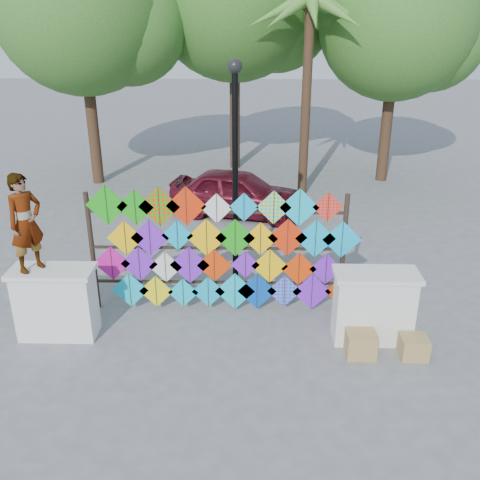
{
  "coord_description": "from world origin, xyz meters",
  "views": [
    {
      "loc": [
        0.63,
        -8.1,
        5.19
      ],
      "look_at": [
        0.43,
        0.6,
        1.5
      ],
      "focal_mm": 40.0,
      "sensor_mm": 36.0,
      "label": 1
    }
  ],
  "objects_px": {
    "kite_rack": "(221,251)",
    "vendor_woman": "(26,223)",
    "lamppost": "(235,155)",
    "sedan": "(238,193)"
  },
  "relations": [
    {
      "from": "kite_rack",
      "to": "vendor_woman",
      "type": "bearing_deg",
      "value": -163.3
    },
    {
      "from": "vendor_woman",
      "to": "lamppost",
      "type": "bearing_deg",
      "value": -21.74
    },
    {
      "from": "vendor_woman",
      "to": "lamppost",
      "type": "relative_size",
      "value": 0.37
    },
    {
      "from": "vendor_woman",
      "to": "lamppost",
      "type": "distance_m",
      "value": 4.01
    },
    {
      "from": "sedan",
      "to": "lamppost",
      "type": "xyz_separation_m",
      "value": [
        0.05,
        -3.96,
        2.05
      ]
    },
    {
      "from": "vendor_woman",
      "to": "sedan",
      "type": "height_order",
      "value": "vendor_woman"
    },
    {
      "from": "kite_rack",
      "to": "lamppost",
      "type": "distance_m",
      "value": 1.96
    },
    {
      "from": "kite_rack",
      "to": "lamppost",
      "type": "bearing_deg",
      "value": 80.18
    },
    {
      "from": "kite_rack",
      "to": "sedan",
      "type": "xyz_separation_m",
      "value": [
        0.17,
        5.24,
        -0.59
      ]
    },
    {
      "from": "sedan",
      "to": "lamppost",
      "type": "relative_size",
      "value": 0.84
    }
  ]
}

